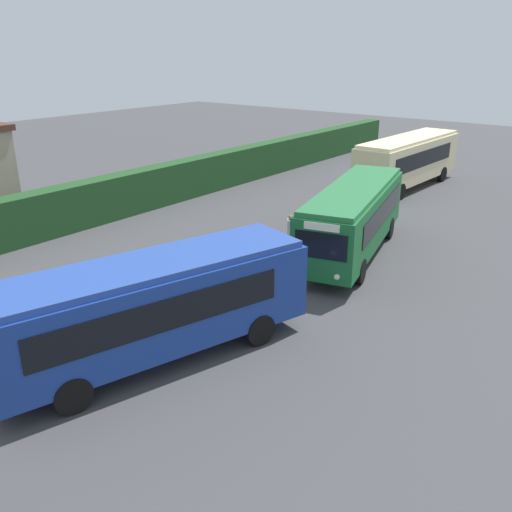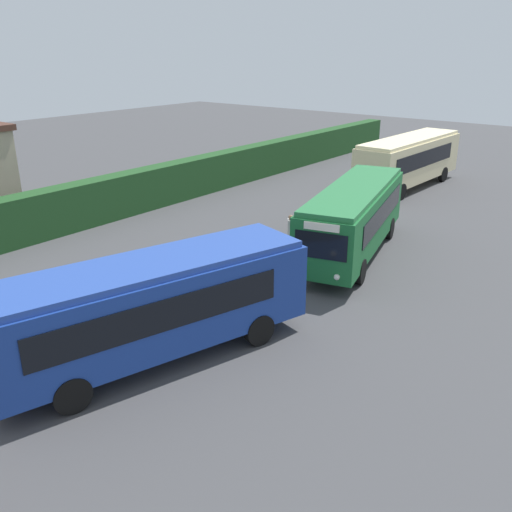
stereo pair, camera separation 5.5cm
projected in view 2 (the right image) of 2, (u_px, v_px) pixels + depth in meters
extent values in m
plane|color=#424244|center=(248.00, 286.00, 21.25)|extent=(107.16, 107.16, 0.00)
cube|color=navy|center=(154.00, 305.00, 15.79)|extent=(9.67, 4.96, 2.31)
cube|color=#2747A0|center=(151.00, 265.00, 15.34)|extent=(9.34, 4.70, 0.20)
cube|color=black|center=(126.00, 285.00, 16.47)|extent=(7.02, 2.06, 0.92)
cube|color=black|center=(164.00, 316.00, 14.58)|extent=(7.02, 2.06, 0.92)
cube|color=black|center=(283.00, 261.00, 18.25)|extent=(0.60, 1.95, 0.97)
cube|color=silver|center=(283.00, 242.00, 18.00)|extent=(0.41, 1.31, 0.28)
cylinder|color=black|center=(220.00, 303.00, 18.66)|extent=(1.04, 0.55, 1.00)
cylinder|color=black|center=(259.00, 330.00, 16.94)|extent=(1.04, 0.55, 1.00)
cylinder|color=black|center=(45.00, 356.00, 15.50)|extent=(1.04, 0.55, 1.00)
cylinder|color=black|center=(72.00, 395.00, 13.78)|extent=(1.04, 0.55, 1.00)
sphere|color=silver|center=(270.00, 284.00, 19.16)|extent=(0.22, 0.22, 0.22)
sphere|color=silver|center=(295.00, 298.00, 18.13)|extent=(0.22, 0.22, 0.22)
cube|color=#19602D|center=(354.00, 218.00, 23.80)|extent=(9.80, 4.68, 2.33)
cube|color=#27723C|center=(355.00, 189.00, 23.35)|extent=(9.47, 4.42, 0.20)
cube|color=black|center=(383.00, 213.00, 23.51)|extent=(7.19, 1.89, 0.93)
cube|color=black|center=(329.00, 207.00, 24.41)|extent=(7.19, 1.89, 0.93)
cube|color=black|center=(321.00, 246.00, 19.62)|extent=(0.53, 1.90, 0.98)
cube|color=silver|center=(322.00, 227.00, 19.37)|extent=(0.37, 1.28, 0.28)
cylinder|color=black|center=(360.00, 271.00, 21.31)|extent=(1.04, 0.52, 1.00)
cylinder|color=black|center=(307.00, 263.00, 22.12)|extent=(1.04, 0.52, 1.00)
cylinder|color=black|center=(390.00, 228.00, 26.35)|extent=(1.04, 0.52, 1.00)
cylinder|color=black|center=(345.00, 223.00, 27.16)|extent=(1.04, 0.52, 1.00)
sphere|color=silver|center=(337.00, 277.00, 19.76)|extent=(0.22, 0.22, 0.22)
sphere|color=silver|center=(302.00, 272.00, 20.25)|extent=(0.22, 0.22, 0.22)
cube|color=beige|center=(409.00, 160.00, 35.37)|extent=(10.21, 2.82, 2.49)
cube|color=#F8E8B2|center=(411.00, 139.00, 34.89)|extent=(9.90, 2.61, 0.20)
cube|color=black|center=(389.00, 154.00, 35.80)|extent=(7.90, 0.32, 1.00)
cube|color=black|center=(426.00, 158.00, 34.30)|extent=(7.90, 0.32, 1.00)
cube|color=black|center=(441.00, 145.00, 38.89)|extent=(0.11, 2.02, 1.05)
cube|color=silver|center=(443.00, 134.00, 38.62)|extent=(0.09, 1.36, 0.28)
cylinder|color=black|center=(412.00, 170.00, 38.76)|extent=(1.01, 0.31, 1.00)
cylinder|color=black|center=(443.00, 174.00, 37.39)|extent=(1.01, 0.31, 1.00)
cylinder|color=black|center=(367.00, 186.00, 34.27)|extent=(1.01, 0.31, 1.00)
cylinder|color=black|center=(401.00, 192.00, 32.91)|extent=(1.01, 0.31, 1.00)
sphere|color=silver|center=(430.00, 161.00, 39.74)|extent=(0.22, 0.22, 0.22)
sphere|color=silver|center=(449.00, 163.00, 38.92)|extent=(0.22, 0.22, 0.22)
cube|color=silver|center=(290.00, 242.00, 24.79)|extent=(0.34, 0.34, 0.78)
cube|color=silver|center=(290.00, 227.00, 24.53)|extent=(0.47, 0.44, 0.68)
sphere|color=#8C6647|center=(291.00, 217.00, 24.37)|extent=(0.21, 0.21, 0.21)
cube|color=#204921|center=(71.00, 208.00, 27.37)|extent=(65.58, 1.17, 2.27)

